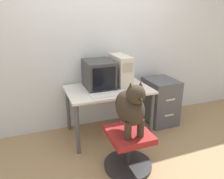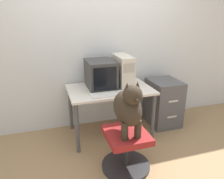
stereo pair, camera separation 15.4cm
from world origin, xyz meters
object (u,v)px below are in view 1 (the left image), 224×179
object	(u,v)px
crt_monitor	(99,74)
filing_cabinet	(160,101)
pc_tower	(121,70)
office_chair	(128,148)
dog	(131,106)
keyboard	(109,94)

from	to	relation	value
crt_monitor	filing_cabinet	bearing A→B (deg)	-1.97
crt_monitor	pc_tower	distance (m)	0.32
office_chair	dog	size ratio (longest dim) A/B	0.91
office_chair	filing_cabinet	distance (m)	1.25
office_chair	filing_cabinet	bearing A→B (deg)	41.25
filing_cabinet	crt_monitor	bearing A→B (deg)	178.03
keyboard	dog	size ratio (longest dim) A/B	0.77
keyboard	office_chair	bearing A→B (deg)	-85.86
crt_monitor	filing_cabinet	xyz separation A→B (m)	(1.00, -0.03, -0.53)
office_chair	filing_cabinet	world-z (taller)	filing_cabinet
keyboard	crt_monitor	bearing A→B (deg)	94.03
office_chair	pc_tower	bearing A→B (deg)	72.99
pc_tower	filing_cabinet	xyz separation A→B (m)	(0.68, -0.03, -0.56)
crt_monitor	office_chair	world-z (taller)	crt_monitor
keyboard	filing_cabinet	xyz separation A→B (m)	(0.98, 0.30, -0.36)
keyboard	filing_cabinet	distance (m)	1.08
dog	filing_cabinet	size ratio (longest dim) A/B	0.85
filing_cabinet	keyboard	bearing A→B (deg)	-162.81
pc_tower	keyboard	xyz separation A→B (m)	(-0.30, -0.33, -0.20)
crt_monitor	pc_tower	world-z (taller)	pc_tower
office_chair	dog	world-z (taller)	dog
pc_tower	office_chair	distance (m)	1.12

